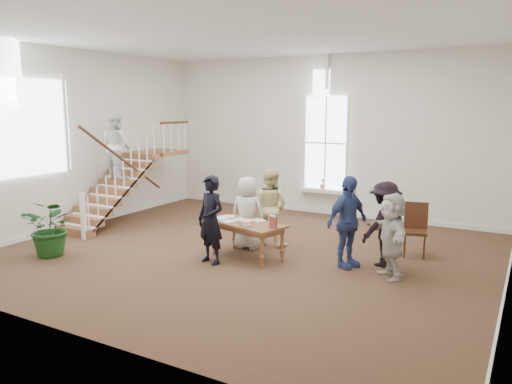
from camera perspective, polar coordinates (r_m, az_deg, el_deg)
The scene contains 12 objects.
ground at distance 10.74m, azimuth -1.10°, elevation -6.92°, with size 10.00×10.00×0.00m, color #44311A.
room_shell at distance 14.50m, azimuth 7.74°, elevation -0.96°, with size 10.49×10.00×10.00m.
staircase at distance 13.64m, azimuth -15.41°, elevation 3.27°, with size 1.10×4.10×2.92m.
library_table at distance 10.25m, azimuth -1.26°, elevation -3.92°, with size 1.72×1.14×0.80m.
police_officer at distance 9.88m, azimuth -5.18°, elevation -3.19°, with size 0.64×0.42×1.76m, color black.
elderly_woman at distance 10.87m, azimuth -1.00°, elevation -2.39°, with size 0.78×0.51×1.59m, color beige.
person_yellow at distance 11.14m, azimuth 1.63°, elevation -1.71°, with size 0.84×0.66×1.73m, color #F0E696.
woman_cluster_a at distance 9.74m, azimuth 10.39°, elevation -3.39°, with size 1.05×0.44×1.79m, color navy.
woman_cluster_b at distance 10.01m, azimuth 14.48°, elevation -3.56°, with size 1.08×0.62×1.67m, color black.
woman_cluster_c at distance 9.34m, azimuth 15.21°, elevation -4.85°, with size 1.46×0.47×1.58m, color beige.
floor_plant at distance 11.19m, azimuth -22.31°, elevation -3.79°, with size 1.09×0.94×1.21m, color #153D13.
side_chair at distance 10.94m, azimuth 17.77°, elevation -3.69°, with size 0.56×0.56×1.11m.
Camera 1 is at (5.23, -8.86, 3.11)m, focal length 35.00 mm.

